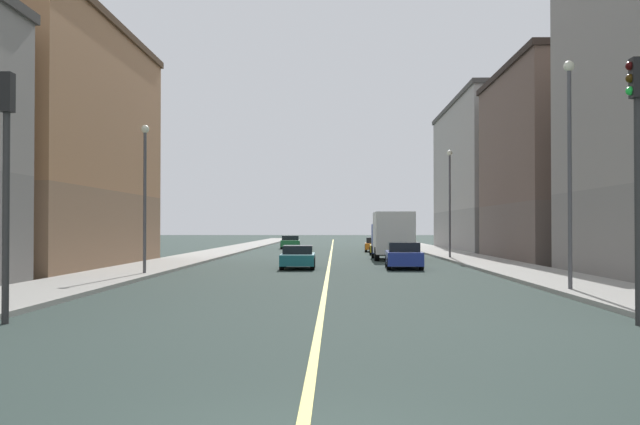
# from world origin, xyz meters

# --- Properties ---
(sidewalk_left) EXTENTS (3.72, 168.00, 0.15)m
(sidewalk_left) POSITION_xyz_m (9.38, 49.00, 0.07)
(sidewalk_left) COLOR #9E9B93
(sidewalk_left) RESTS_ON ground
(sidewalk_right) EXTENTS (3.72, 168.00, 0.15)m
(sidewalk_right) POSITION_xyz_m (-9.38, 49.00, 0.07)
(sidewalk_right) COLOR #9E9B93
(sidewalk_right) RESTS_ON ground
(lane_center_stripe) EXTENTS (0.16, 154.00, 0.01)m
(lane_center_stripe) POSITION_xyz_m (0.00, 49.00, 0.01)
(lane_center_stripe) COLOR #E5D14C
(lane_center_stripe) RESTS_ON ground
(building_left_mid) EXTENTS (10.06, 16.66, 12.53)m
(building_left_mid) POSITION_xyz_m (16.12, 42.73, 6.28)
(building_left_mid) COLOR brown
(building_left_mid) RESTS_ON ground
(building_left_far) EXTENTS (10.06, 25.37, 13.88)m
(building_left_far) POSITION_xyz_m (16.12, 65.36, 6.95)
(building_left_far) COLOR gray
(building_left_far) RESTS_ON ground
(building_right_midblock) EXTENTS (10.06, 20.24, 13.13)m
(building_right_midblock) POSITION_xyz_m (-16.12, 33.25, 6.58)
(building_right_midblock) COLOR #8F6B4F
(building_right_midblock) RESTS_ON ground
(traffic_light_left_near) EXTENTS (0.40, 0.32, 5.98)m
(traffic_light_left_near) POSITION_xyz_m (7.10, 9.68, 3.87)
(traffic_light_left_near) COLOR #2D2D2D
(traffic_light_left_near) RESTS_ON ground
(traffic_light_right_near) EXTENTS (0.40, 0.32, 5.71)m
(traffic_light_right_near) POSITION_xyz_m (-7.13, 9.68, 3.71)
(traffic_light_right_near) COLOR #2D2D2D
(traffic_light_right_near) RESTS_ON ground
(street_lamp_left_near) EXTENTS (0.36, 0.36, 7.56)m
(street_lamp_left_near) POSITION_xyz_m (8.12, 18.00, 4.70)
(street_lamp_left_near) COLOR #4C4C51
(street_lamp_left_near) RESTS_ON ground
(street_lamp_right_near) EXTENTS (0.36, 0.36, 6.58)m
(street_lamp_right_near) POSITION_xyz_m (-8.12, 26.45, 4.18)
(street_lamp_right_near) COLOR #4C4C51
(street_lamp_right_near) RESTS_ON ground
(street_lamp_left_far) EXTENTS (0.36, 0.36, 7.25)m
(street_lamp_left_far) POSITION_xyz_m (8.12, 44.77, 4.54)
(street_lamp_left_far) COLOR #4C4C51
(street_lamp_left_far) RESTS_ON ground
(car_blue) EXTENTS (1.99, 4.54, 1.39)m
(car_blue) POSITION_xyz_m (3.95, 32.98, 0.68)
(car_blue) COLOR #23389E
(car_blue) RESTS_ON ground
(car_orange) EXTENTS (2.05, 4.06, 1.26)m
(car_orange) POSITION_xyz_m (3.93, 60.68, 0.61)
(car_orange) COLOR orange
(car_orange) RESTS_ON ground
(car_teal) EXTENTS (1.85, 4.28, 1.22)m
(car_teal) POSITION_xyz_m (-1.61, 32.84, 0.61)
(car_teal) COLOR #196670
(car_teal) RESTS_ON ground
(car_green) EXTENTS (2.11, 4.49, 1.32)m
(car_green) POSITION_xyz_m (-4.17, 69.81, 0.64)
(car_green) COLOR #1E6B38
(car_green) RESTS_ON ground
(car_yellow) EXTENTS (2.00, 4.48, 1.19)m
(car_yellow) POSITION_xyz_m (4.01, 53.61, 0.60)
(car_yellow) COLOR gold
(car_yellow) RESTS_ON ground
(box_truck) EXTENTS (2.58, 6.71, 3.16)m
(box_truck) POSITION_xyz_m (4.16, 43.79, 1.67)
(box_truck) COLOR navy
(box_truck) RESTS_ON ground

